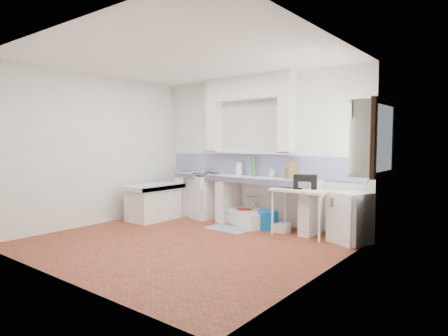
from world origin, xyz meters
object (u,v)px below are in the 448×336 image
Objects in this scene: stove at (206,196)px; sink at (248,218)px; side_table at (301,213)px; fridge at (350,218)px.

stove is 0.85× the size of sink.
sink is 1.21m from side_table.
stove is 3.04m from fridge.
stove is at bearing 175.46° from side_table.
sink is 1.31× the size of fridge.
stove is 2.27m from side_table.
side_table is at bearing -148.91° from fridge.
sink is at bearing 18.33° from stove.
fridge reaches higher than side_table.
fridge is at bearing 7.01° from side_table.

